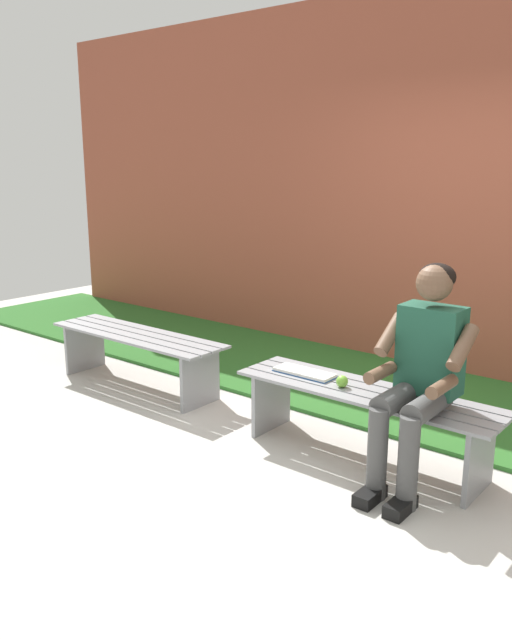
{
  "coord_description": "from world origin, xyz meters",
  "views": [
    {
      "loc": [
        -1.81,
        3.28,
        1.79
      ],
      "look_at": [
        0.73,
        0.15,
        0.8
      ],
      "focal_mm": 36.34,
      "sensor_mm": 36.0,
      "label": 1
    }
  ],
  "objects": [
    {
      "name": "person_seated",
      "position": [
        -0.39,
        0.1,
        0.69
      ],
      "size": [
        0.5,
        0.69,
        1.25
      ],
      "color": "#1E513D",
      "rests_on": "ground"
    },
    {
      "name": "ground_plane",
      "position": [
        1.04,
        1.0,
        -0.02
      ],
      "size": [
        10.0,
        7.0,
        0.04
      ],
      "primitive_type": "cube",
      "color": "beige"
    },
    {
      "name": "book_open",
      "position": [
        0.46,
        -0.01,
        0.46
      ],
      "size": [
        0.41,
        0.16,
        0.02
      ],
      "rotation": [
        0.0,
        0.0,
        -0.0
      ],
      "color": "white",
      "rests_on": "bench_near"
    },
    {
      "name": "grass_strip",
      "position": [
        1.04,
        -1.17,
        0.01
      ],
      "size": [
        9.0,
        1.6,
        0.03
      ],
      "primitive_type": "cube",
      "color": "#2D6B28",
      "rests_on": "ground"
    },
    {
      "name": "bench_near",
      "position": [
        0.0,
        0.0,
        0.34
      ],
      "size": [
        1.68,
        0.44,
        0.45
      ],
      "rotation": [
        0.0,
        0.0,
        -0.0
      ],
      "color": "gray",
      "rests_on": "ground"
    },
    {
      "name": "brick_wall",
      "position": [
        0.5,
        -2.05,
        1.6
      ],
      "size": [
        9.5,
        0.24,
        3.2
      ],
      "primitive_type": "cube",
      "color": "#9E4C38",
      "rests_on": "ground"
    },
    {
      "name": "bench_far",
      "position": [
        2.09,
        0.0,
        0.34
      ],
      "size": [
        1.64,
        0.44,
        0.45
      ],
      "rotation": [
        0.0,
        0.0,
        -0.0
      ],
      "color": "gray",
      "rests_on": "ground"
    },
    {
      "name": "apple",
      "position": [
        0.14,
        0.05,
        0.48
      ],
      "size": [
        0.07,
        0.07,
        0.07
      ],
      "primitive_type": "sphere",
      "color": "#72B738",
      "rests_on": "bench_near"
    }
  ]
}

